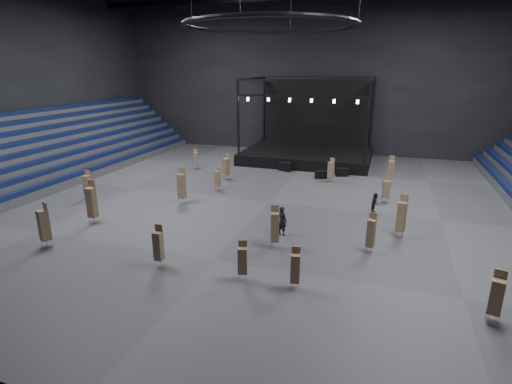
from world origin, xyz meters
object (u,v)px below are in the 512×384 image
(chair_stack_7, at_px, (182,185))
(chair_stack_13, at_px, (196,159))
(flight_case_left, at_px, (285,166))
(chair_stack_16, at_px, (497,296))
(flight_case_right, at_px, (342,172))
(chair_stack_14, at_px, (331,170))
(chair_stack_3, at_px, (371,233))
(chair_stack_15, at_px, (226,166))
(flight_case_mid, at_px, (321,175))
(chair_stack_4, at_px, (44,224))
(chair_stack_10, at_px, (275,226))
(chair_stack_11, at_px, (87,185))
(chair_stack_5, at_px, (158,245))
(chair_stack_8, at_px, (243,260))
(man_center, at_px, (282,221))
(crew_member, at_px, (375,203))
(chair_stack_9, at_px, (391,170))
(chair_stack_1, at_px, (92,202))
(stage, at_px, (309,147))
(chair_stack_6, at_px, (401,216))
(chair_stack_12, at_px, (386,189))
(chair_stack_0, at_px, (295,267))
(chair_stack_2, at_px, (218,178))

(chair_stack_7, distance_m, chair_stack_13, 11.13)
(flight_case_left, xyz_separation_m, chair_stack_16, (14.57, -22.25, 0.77))
(flight_case_right, bearing_deg, chair_stack_14, -107.92)
(chair_stack_13, bearing_deg, chair_stack_3, -61.82)
(chair_stack_15, bearing_deg, flight_case_mid, 43.99)
(chair_stack_3, distance_m, chair_stack_15, 18.30)
(chair_stack_7, xyz_separation_m, chair_stack_13, (-3.97, 10.39, -0.37))
(chair_stack_4, bearing_deg, chair_stack_16, 24.07)
(chair_stack_3, distance_m, chair_stack_10, 5.50)
(chair_stack_11, bearing_deg, flight_case_left, 46.57)
(chair_stack_4, bearing_deg, chair_stack_13, 114.44)
(flight_case_mid, distance_m, chair_stack_5, 21.09)
(chair_stack_8, relative_size, man_center, 1.08)
(chair_stack_14, xyz_separation_m, crew_member, (4.27, -7.29, -0.44))
(chair_stack_8, bearing_deg, chair_stack_11, 138.40)
(chair_stack_9, relative_size, chair_stack_11, 1.14)
(chair_stack_1, xyz_separation_m, chair_stack_16, (23.45, -4.04, -0.31))
(chair_stack_16, bearing_deg, flight_case_right, 126.41)
(flight_case_mid, height_order, chair_stack_3, chair_stack_3)
(chair_stack_3, xyz_separation_m, chair_stack_10, (-5.38, -1.11, 0.12))
(chair_stack_11, bearing_deg, stage, 53.78)
(stage, height_order, chair_stack_1, stage)
(chair_stack_6, relative_size, chair_stack_9, 1.02)
(chair_stack_8, distance_m, chair_stack_9, 21.15)
(stage, height_order, chair_stack_11, stage)
(flight_case_right, distance_m, chair_stack_14, 2.69)
(chair_stack_6, bearing_deg, stage, 130.54)
(chair_stack_1, bearing_deg, flight_case_mid, 49.09)
(chair_stack_10, xyz_separation_m, chair_stack_13, (-13.00, 15.88, -0.24))
(flight_case_right, height_order, chair_stack_12, chair_stack_12)
(chair_stack_13, xyz_separation_m, chair_stack_14, (14.13, -0.55, 0.09))
(chair_stack_3, xyz_separation_m, chair_stack_4, (-18.25, -5.22, 0.20))
(chair_stack_4, xyz_separation_m, man_center, (12.80, 6.08, -0.46))
(flight_case_left, distance_m, chair_stack_11, 19.03)
(chair_stack_9, relative_size, man_center, 1.41)
(flight_case_right, bearing_deg, flight_case_mid, -140.66)
(chair_stack_16, bearing_deg, chair_stack_11, 178.13)
(chair_stack_1, distance_m, chair_stack_15, 13.93)
(flight_case_left, height_order, chair_stack_10, chair_stack_10)
(chair_stack_14, xyz_separation_m, man_center, (-1.19, -13.37, -0.23))
(flight_case_right, relative_size, chair_stack_3, 0.50)
(chair_stack_7, xyz_separation_m, chair_stack_10, (9.03, -5.49, -0.13))
(flight_case_mid, xyz_separation_m, chair_stack_6, (6.98, -12.34, 1.03))
(chair_stack_7, bearing_deg, chair_stack_13, 104.61)
(chair_stack_0, bearing_deg, chair_stack_10, 108.74)
(chair_stack_0, bearing_deg, chair_stack_8, 170.96)
(chair_stack_10, bearing_deg, chair_stack_2, 109.58)
(flight_case_left, height_order, flight_case_mid, flight_case_left)
(chair_stack_1, xyz_separation_m, chair_stack_3, (18.21, 1.18, -0.31))
(chair_stack_2, height_order, chair_stack_13, chair_stack_13)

